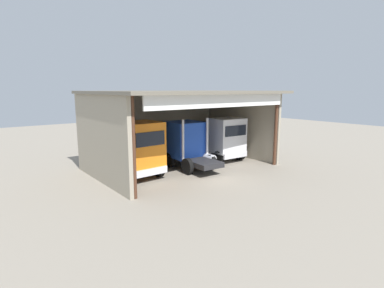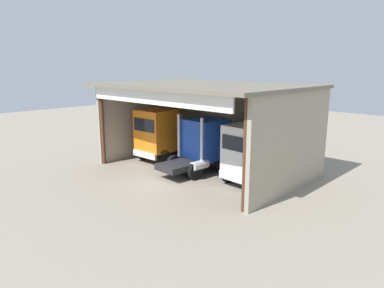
% 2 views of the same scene
% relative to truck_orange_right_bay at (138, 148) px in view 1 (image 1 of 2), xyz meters
% --- Properties ---
extents(ground_plane, '(80.00, 80.00, 0.00)m').
position_rel_truck_orange_right_bay_xyz_m(ground_plane, '(3.93, -3.55, -1.96)').
color(ground_plane, gray).
rests_on(ground_plane, ground).
extents(workshop_shed, '(13.13, 9.13, 5.68)m').
position_rel_truck_orange_right_bay_xyz_m(workshop_shed, '(3.93, 1.30, 1.89)').
color(workshop_shed, '#9E937F').
rests_on(workshop_shed, ground).
extents(truck_orange_right_bay, '(2.69, 4.88, 3.73)m').
position_rel_truck_orange_right_bay_xyz_m(truck_orange_right_bay, '(0.00, 0.00, 0.00)').
color(truck_orange_right_bay, orange).
rests_on(truck_orange_right_bay, ground).
extents(truck_blue_left_bay, '(2.58, 5.03, 3.75)m').
position_rel_truck_orange_right_bay_xyz_m(truck_blue_left_bay, '(4.09, 0.12, -0.14)').
color(truck_blue_left_bay, '#1E47B7').
rests_on(truck_blue_left_bay, ground).
extents(truck_white_yard_outside, '(2.75, 4.50, 3.50)m').
position_rel_truck_orange_right_bay_xyz_m(truck_white_yard_outside, '(7.90, 0.08, -0.14)').
color(truck_white_yard_outside, white).
rests_on(truck_white_yard_outside, ground).
extents(oil_drum, '(0.58, 0.58, 0.93)m').
position_rel_truck_orange_right_bay_xyz_m(oil_drum, '(1.90, 3.97, -1.50)').
color(oil_drum, gold).
rests_on(oil_drum, ground).
extents(tool_cart, '(0.90, 0.60, 1.00)m').
position_rel_truck_orange_right_bay_xyz_m(tool_cart, '(1.99, 2.65, -1.46)').
color(tool_cart, black).
rests_on(tool_cart, ground).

